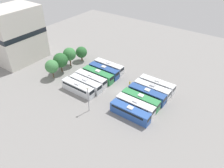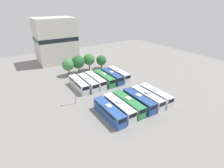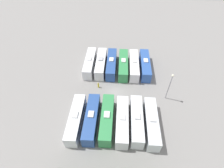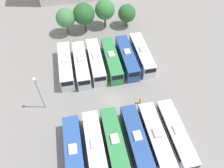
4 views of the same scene
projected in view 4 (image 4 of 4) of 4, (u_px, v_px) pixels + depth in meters
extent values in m
plane|color=gray|center=(113.00, 101.00, 41.42)|extent=(129.46, 129.46, 0.00)
cube|color=#2D56A8|center=(74.00, 154.00, 33.04)|extent=(2.58, 11.63, 3.17)
cube|color=black|center=(73.00, 150.00, 32.55)|extent=(2.62, 9.88, 0.70)
cube|color=white|center=(73.00, 149.00, 31.70)|extent=(1.20, 1.60, 0.35)
cube|color=silver|center=(95.00, 148.00, 33.66)|extent=(2.58, 11.63, 3.17)
cube|color=black|center=(95.00, 144.00, 33.16)|extent=(2.62, 9.88, 0.70)
cube|color=white|center=(95.00, 143.00, 32.31)|extent=(1.20, 1.60, 0.35)
cube|color=#338C4C|center=(115.00, 144.00, 34.09)|extent=(2.58, 11.63, 3.17)
cube|color=black|center=(114.00, 140.00, 33.59)|extent=(2.62, 9.88, 0.70)
cube|color=white|center=(115.00, 139.00, 32.74)|extent=(1.20, 1.60, 0.35)
cube|color=#284C93|center=(137.00, 141.00, 34.41)|extent=(2.58, 11.63, 3.17)
cube|color=black|center=(136.00, 137.00, 33.92)|extent=(2.62, 9.88, 0.70)
cube|color=white|center=(138.00, 136.00, 33.07)|extent=(1.20, 1.60, 0.35)
cube|color=silver|center=(155.00, 138.00, 34.75)|extent=(2.58, 11.63, 3.17)
cube|color=black|center=(156.00, 134.00, 34.25)|extent=(2.62, 9.88, 0.70)
cube|color=#B2B2B7|center=(157.00, 133.00, 33.40)|extent=(1.20, 1.60, 0.35)
cube|color=silver|center=(175.00, 135.00, 35.13)|extent=(2.58, 11.63, 3.17)
cube|color=black|center=(176.00, 130.00, 34.64)|extent=(2.62, 9.88, 0.70)
cube|color=black|center=(192.00, 168.00, 30.79)|extent=(2.27, 0.08, 1.11)
cube|color=white|center=(177.00, 129.00, 33.79)|extent=(1.20, 1.60, 0.35)
cube|color=silver|center=(66.00, 66.00, 45.23)|extent=(2.58, 11.63, 3.17)
cube|color=black|center=(65.00, 62.00, 44.74)|extent=(2.62, 9.88, 0.70)
cube|color=black|center=(67.00, 84.00, 40.89)|extent=(2.27, 0.08, 1.11)
cube|color=silver|center=(64.00, 59.00, 43.89)|extent=(1.20, 1.60, 0.35)
cube|color=silver|center=(81.00, 65.00, 45.37)|extent=(2.58, 11.63, 3.17)
cube|color=black|center=(81.00, 61.00, 44.88)|extent=(2.62, 9.88, 0.70)
cube|color=black|center=(84.00, 83.00, 41.03)|extent=(2.27, 0.08, 1.11)
cube|color=silver|center=(80.00, 59.00, 44.03)|extent=(1.20, 1.60, 0.35)
cube|color=silver|center=(96.00, 62.00, 46.00)|extent=(2.58, 11.63, 3.17)
cube|color=black|center=(95.00, 58.00, 45.51)|extent=(2.62, 9.88, 0.70)
cube|color=black|center=(100.00, 79.00, 41.66)|extent=(2.27, 0.08, 1.11)
cube|color=white|center=(95.00, 55.00, 44.66)|extent=(1.20, 1.60, 0.35)
cube|color=#338C4C|center=(112.00, 60.00, 46.24)|extent=(2.58, 11.63, 3.17)
cube|color=black|center=(111.00, 56.00, 45.75)|extent=(2.62, 9.88, 0.70)
cube|color=black|center=(118.00, 78.00, 41.91)|extent=(2.27, 0.08, 1.11)
cube|color=white|center=(112.00, 54.00, 44.90)|extent=(1.20, 1.60, 0.35)
cube|color=#284C93|center=(127.00, 58.00, 46.76)|extent=(2.58, 11.63, 3.17)
cube|color=black|center=(127.00, 54.00, 46.26)|extent=(2.62, 9.88, 0.70)
cube|color=black|center=(134.00, 75.00, 42.42)|extent=(2.27, 0.08, 1.11)
cube|color=silver|center=(127.00, 52.00, 45.41)|extent=(1.20, 1.60, 0.35)
cube|color=silver|center=(142.00, 55.00, 47.39)|extent=(2.58, 11.63, 3.17)
cube|color=black|center=(142.00, 51.00, 46.90)|extent=(2.62, 9.88, 0.70)
cube|color=black|center=(151.00, 71.00, 43.05)|extent=(2.27, 0.08, 1.11)
cube|color=white|center=(143.00, 49.00, 46.05)|extent=(1.20, 1.60, 0.35)
cylinder|color=gold|center=(140.00, 101.00, 40.43)|extent=(0.36, 0.36, 1.51)
sphere|color=tan|center=(141.00, 98.00, 39.77)|extent=(0.24, 0.24, 0.24)
cylinder|color=gray|center=(40.00, 95.00, 37.53)|extent=(0.20, 0.20, 7.65)
sphere|color=#EAE5C6|center=(34.00, 79.00, 34.47)|extent=(0.60, 0.60, 0.60)
cylinder|color=brown|center=(68.00, 29.00, 53.68)|extent=(0.36, 0.36, 2.86)
sphere|color=#428447|center=(66.00, 18.00, 51.37)|extent=(4.57, 4.57, 4.57)
cylinder|color=brown|center=(85.00, 26.00, 54.51)|extent=(0.40, 0.40, 2.92)
sphere|color=#28602D|center=(84.00, 14.00, 52.01)|extent=(5.20, 5.20, 5.20)
cylinder|color=brown|center=(105.00, 21.00, 55.64)|extent=(0.46, 0.46, 3.07)
sphere|color=#387A3D|center=(105.00, 10.00, 53.17)|extent=(4.84, 4.84, 4.84)
cylinder|color=brown|center=(126.00, 22.00, 56.11)|extent=(0.58, 0.58, 2.13)
sphere|color=#28602D|center=(127.00, 13.00, 54.12)|extent=(4.38, 4.38, 4.38)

